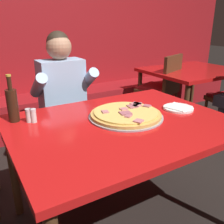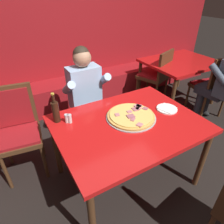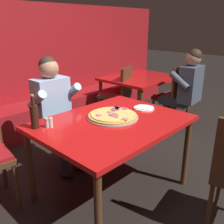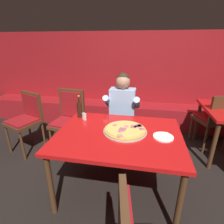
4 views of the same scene
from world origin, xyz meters
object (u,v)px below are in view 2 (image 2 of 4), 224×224
dining_chair_near_left (214,83)px  shaker_oregano (67,119)px  main_dining_table (128,129)px  shaker_red_pepper_flakes (70,119)px  dining_chair_near_right (17,126)px  diner_standing_companion (224,81)px  background_dining_table (180,66)px  beer_bottle (56,111)px  diner_seated_blue_shirt (88,95)px  pizza (131,116)px  plate_white_paper (167,109)px  dining_chair_side_aisle (157,73)px

dining_chair_near_left → shaker_oregano: bearing=-177.1°
main_dining_table → shaker_red_pepper_flakes: shaker_red_pepper_flakes is taller
dining_chair_near_right → diner_standing_companion: diner_standing_companion is taller
background_dining_table → main_dining_table: bearing=-149.8°
main_dining_table → beer_bottle: bearing=148.2°
diner_seated_blue_shirt → background_dining_table: size_ratio=1.10×
shaker_oregano → background_dining_table: (2.24, 0.73, -0.12)m
pizza → shaker_red_pepper_flakes: (-0.53, 0.22, 0.02)m
beer_bottle → diner_standing_companion: diner_standing_companion is taller
shaker_oregano → background_dining_table: shaker_oregano is taller
pizza → beer_bottle: beer_bottle is taller
plate_white_paper → dining_chair_side_aisle: 1.50m
plate_white_paper → main_dining_table: bearing=179.1°
plate_white_paper → diner_standing_companion: diner_standing_companion is taller
shaker_oregano → dining_chair_side_aisle: bearing=25.0°
shaker_oregano → dining_chair_near_right: (-0.42, 0.46, -0.22)m
shaker_oregano → background_dining_table: bearing=18.1°
main_dining_table → dining_chair_near_left: bearing=12.4°
dining_chair_near_right → main_dining_table: bearing=-39.2°
shaker_red_pepper_flakes → dining_chair_side_aisle: bearing=25.8°
main_dining_table → pizza: bearing=40.2°
dining_chair_near_right → shaker_oregano: bearing=-47.5°
diner_standing_companion → pizza: bearing=-174.4°
beer_bottle → diner_seated_blue_shirt: size_ratio=0.23×
diner_seated_blue_shirt → dining_chair_near_right: diner_seated_blue_shirt is taller
diner_seated_blue_shirt → dining_chair_near_left: bearing=-11.1°
pizza → dining_chair_near_left: size_ratio=0.48×
dining_chair_near_left → background_dining_table: (-0.09, 0.61, 0.10)m
shaker_red_pepper_flakes → diner_standing_companion: diner_standing_companion is taller
beer_bottle → dining_chair_near_right: beer_bottle is taller
main_dining_table → diner_seated_blue_shirt: 0.78m
main_dining_table → dining_chair_near_right: bearing=140.8°
pizza → diner_seated_blue_shirt: diner_seated_blue_shirt is taller
pizza → background_dining_table: bearing=29.8°
background_dining_table → plate_white_paper: bearing=-141.3°
dining_chair_side_aisle → background_dining_table: size_ratio=0.83×
shaker_oregano → shaker_red_pepper_flakes: size_ratio=1.00×
dining_chair_near_left → diner_standing_companion: size_ratio=0.79×
plate_white_paper → dining_chair_side_aisle: bearing=51.9°
shaker_red_pepper_flakes → diner_seated_blue_shirt: diner_seated_blue_shirt is taller
shaker_oregano → dining_chair_near_right: 0.66m
shaker_red_pepper_flakes → shaker_oregano: bearing=144.2°
shaker_red_pepper_flakes → dining_chair_near_right: bearing=133.0°
plate_white_paper → pizza: bearing=171.3°
plate_white_paper → shaker_red_pepper_flakes: size_ratio=2.44×
main_dining_table → background_dining_table: 2.02m
diner_standing_companion → background_dining_table: bearing=90.8°
diner_standing_companion → background_dining_table: size_ratio=1.10×
main_dining_table → pizza: size_ratio=2.79×
shaker_red_pepper_flakes → dining_chair_near_left: dining_chair_near_left is taller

